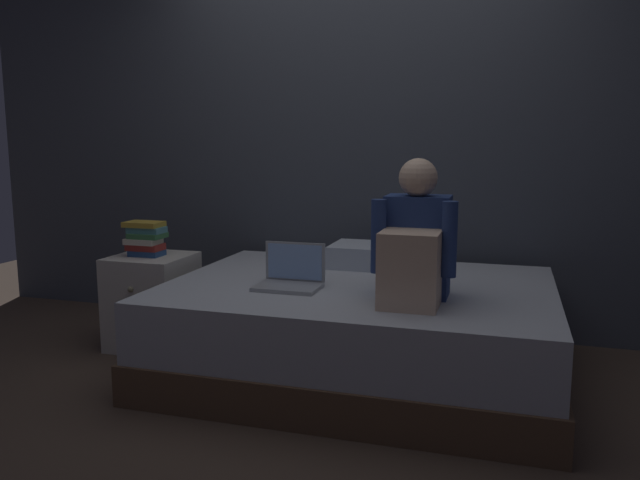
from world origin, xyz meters
The scene contains 9 objects.
ground_plane centered at (0.00, 0.00, 0.00)m, with size 8.00×8.00×0.00m, color #47382D.
wall_back centered at (0.00, 1.20, 1.35)m, with size 5.60×0.10×2.70m, color #424751.
bed centered at (0.20, 0.30, 0.25)m, with size 2.00×1.50×0.50m.
nightstand centered at (-1.10, 0.39, 0.28)m, with size 0.44×0.46×0.56m.
person_sitting centered at (0.52, 0.03, 0.75)m, with size 0.39×0.44×0.66m.
laptop centered at (-0.11, 0.10, 0.55)m, with size 0.32×0.23×0.22m.
pillow centered at (0.21, 0.75, 0.56)m, with size 0.56×0.36×0.13m, color silver.
book_stack centered at (-1.12, 0.38, 0.66)m, with size 0.23×0.16×0.20m.
clothes_pile centered at (-0.27, 0.61, 0.54)m, with size 0.17×0.18×0.09m.
Camera 1 is at (0.93, -2.80, 1.23)m, focal length 34.97 mm.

